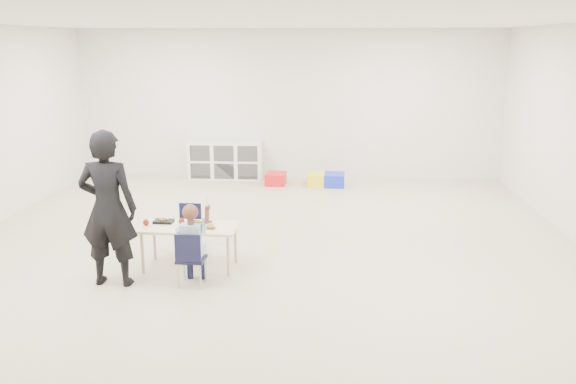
# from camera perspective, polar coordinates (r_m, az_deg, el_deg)

# --- Properties ---
(room) EXTENTS (9.00, 9.02, 2.80)m
(room) POSITION_cam_1_polar(r_m,az_deg,el_deg) (7.18, -2.26, 4.62)
(room) COLOR beige
(room) RESTS_ON ground
(table) EXTENTS (1.12, 0.59, 0.51)m
(table) POSITION_cam_1_polar(r_m,az_deg,el_deg) (7.14, -9.16, -5.07)
(table) COLOR #FAEEC8
(table) RESTS_ON ground
(chair_near) EXTENTS (0.30, 0.29, 0.61)m
(chair_near) POSITION_cam_1_polar(r_m,az_deg,el_deg) (6.63, -9.02, -6.13)
(chair_near) COLOR black
(chair_near) RESTS_ON ground
(chair_far) EXTENTS (0.30, 0.29, 0.61)m
(chair_far) POSITION_cam_1_polar(r_m,az_deg,el_deg) (7.62, -9.32, -3.49)
(chair_far) COLOR black
(chair_far) RESTS_ON ground
(child) EXTENTS (0.42, 0.42, 0.96)m
(child) POSITION_cam_1_polar(r_m,az_deg,el_deg) (6.57, -9.07, -4.69)
(child) COLOR #B9D1FA
(child) RESTS_ON chair_near
(lunch_tray_near) EXTENTS (0.23, 0.17, 0.03)m
(lunch_tray_near) POSITION_cam_1_polar(r_m,az_deg,el_deg) (7.09, -8.10, -2.93)
(lunch_tray_near) COLOR black
(lunch_tray_near) RESTS_ON table
(lunch_tray_far) EXTENTS (0.23, 0.17, 0.03)m
(lunch_tray_far) POSITION_cam_1_polar(r_m,az_deg,el_deg) (7.24, -11.56, -2.70)
(lunch_tray_far) COLOR black
(lunch_tray_far) RESTS_ON table
(milk_carton) EXTENTS (0.07, 0.07, 0.10)m
(milk_carton) POSITION_cam_1_polar(r_m,az_deg,el_deg) (6.90, -9.26, -3.12)
(milk_carton) COLOR white
(milk_carton) RESTS_ON table
(bread_roll) EXTENTS (0.09, 0.09, 0.07)m
(bread_roll) POSITION_cam_1_polar(r_m,az_deg,el_deg) (6.92, -7.28, -3.15)
(bread_roll) COLOR tan
(bread_roll) RESTS_ON table
(apple_near) EXTENTS (0.07, 0.07, 0.07)m
(apple_near) POSITION_cam_1_polar(r_m,az_deg,el_deg) (7.14, -9.92, -2.69)
(apple_near) COLOR maroon
(apple_near) RESTS_ON table
(apple_far) EXTENTS (0.07, 0.07, 0.07)m
(apple_far) POSITION_cam_1_polar(r_m,az_deg,el_deg) (7.17, -13.15, -2.79)
(apple_far) COLOR maroon
(apple_far) RESTS_ON table
(cubby_shelf) EXTENTS (1.40, 0.40, 0.70)m
(cubby_shelf) POSITION_cam_1_polar(r_m,az_deg,el_deg) (11.70, -5.87, 2.95)
(cubby_shelf) COLOR white
(cubby_shelf) RESTS_ON ground
(adult) EXTENTS (0.62, 0.42, 1.69)m
(adult) POSITION_cam_1_polar(r_m,az_deg,el_deg) (6.69, -16.49, -1.50)
(adult) COLOR black
(adult) RESTS_ON ground
(bin_red) EXTENTS (0.37, 0.47, 0.22)m
(bin_red) POSITION_cam_1_polar(r_m,az_deg,el_deg) (11.20, -1.16, 1.25)
(bin_red) COLOR red
(bin_red) RESTS_ON ground
(bin_yellow) EXTENTS (0.39, 0.49, 0.23)m
(bin_yellow) POSITION_cam_1_polar(r_m,az_deg,el_deg) (11.12, 2.72, 1.18)
(bin_yellow) COLOR yellow
(bin_yellow) RESTS_ON ground
(bin_blue) EXTENTS (0.38, 0.48, 0.23)m
(bin_blue) POSITION_cam_1_polar(r_m,az_deg,el_deg) (11.11, 4.37, 1.15)
(bin_blue) COLOR #192DC1
(bin_blue) RESTS_ON ground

